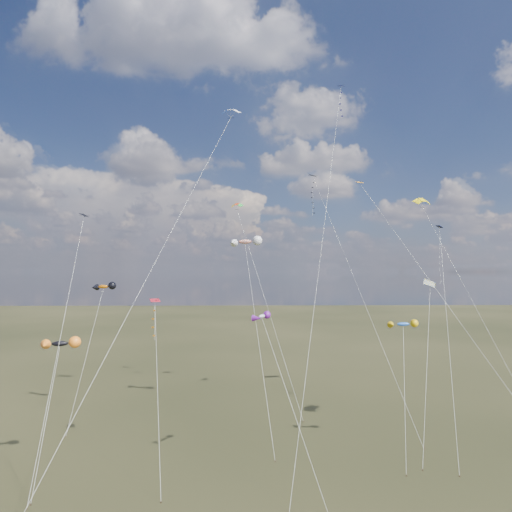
{
  "coord_description": "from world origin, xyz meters",
  "views": [
    {
      "loc": [
        -1.11,
        -34.17,
        17.18
      ],
      "look_at": [
        0.0,
        18.0,
        19.0
      ],
      "focal_mm": 32.0,
      "sensor_mm": 36.0,
      "label": 1
    }
  ],
  "objects": [
    {
      "name": "diamond_navy_right",
      "position": [
        21.73,
        18.92,
        18.42
      ],
      "size": [
        5.59,
        15.75,
        22.73
      ],
      "color": "#0E124C",
      "rests_on": "ground"
    },
    {
      "name": "diamond_red_low",
      "position": [
        -9.85,
        9.82,
        12.0
      ],
      "size": [
        3.18,
        10.51,
        14.57
      ],
      "color": "#AB1623",
      "rests_on": "ground"
    },
    {
      "name": "diamond_orange_center",
      "position": [
        17.96,
        18.48,
        19.5
      ],
      "size": [
        13.41,
        20.23,
        29.1
      ],
      "color": "orange",
      "rests_on": "ground"
    },
    {
      "name": "novelty_white_purple",
      "position": [
        0.33,
        6.52,
        13.14
      ],
      "size": [
        5.32,
        9.52,
        13.6
      ],
      "color": "silver",
      "rests_on": "ground"
    },
    {
      "name": "diamond_black_mid",
      "position": [
        -17.82,
        9.67,
        16.25
      ],
      "size": [
        1.7,
        14.68,
        23.34
      ],
      "color": "black",
      "rests_on": "ground"
    },
    {
      "name": "diamond_navy_tall",
      "position": [
        10.26,
        21.33,
        35.51
      ],
      "size": [
        9.8,
        25.72,
        41.48
      ],
      "color": "#080949",
      "rests_on": "ground"
    },
    {
      "name": "novelty_orange_black",
      "position": [
        -19.03,
        23.3,
        15.28
      ],
      "size": [
        3.02,
        10.17,
        15.92
      ],
      "color": "#C46109",
      "rests_on": "ground"
    },
    {
      "name": "parafoil_striped",
      "position": [
        19.06,
        15.49,
        16.18
      ],
      "size": [
        6.24,
        11.61,
        16.91
      ],
      "color": "yellow",
      "rests_on": "ground"
    },
    {
      "name": "parafoil_blue_white",
      "position": [
        -3.2,
        22.9,
        37.53
      ],
      "size": [
        13.81,
        31.41,
        38.41
      ],
      "color": "blue",
      "rests_on": "ground"
    },
    {
      "name": "novelty_blue_yellow",
      "position": [
        14.4,
        10.71,
        11.97
      ],
      "size": [
        3.35,
        6.8,
        12.46
      ],
      "color": "blue",
      "rests_on": "ground"
    },
    {
      "name": "novelty_redwhite_stripe",
      "position": [
        -1.27,
        23.81,
        20.99
      ],
      "size": [
        4.7,
        17.28,
        21.74
      ],
      "color": "red",
      "rests_on": "ground"
    },
    {
      "name": "ground",
      "position": [
        0.0,
        0.0,
        0.0
      ],
      "size": [
        400.0,
        400.0,
        0.0
      ],
      "primitive_type": "plane",
      "color": "black",
      "rests_on": "ground"
    },
    {
      "name": "parafoil_tricolor",
      "position": [
        -2.48,
        34.97,
        27.21
      ],
      "size": [
        9.1,
        17.57,
        28.02
      ],
      "color": "#FFB90D",
      "rests_on": "ground"
    },
    {
      "name": "diamond_black_high",
      "position": [
        8.71,
        28.09,
        26.4
      ],
      "size": [
        8.59,
        19.83,
        30.91
      ],
      "color": "black",
      "rests_on": "ground"
    },
    {
      "name": "novelty_black_orange",
      "position": [
        -17.72,
        7.0,
        10.77
      ],
      "size": [
        2.99,
        7.67,
        11.38
      ],
      "color": "black",
      "rests_on": "ground"
    },
    {
      "name": "parafoil_yellow",
      "position": [
        23.05,
        27.35,
        26.93
      ],
      "size": [
        6.89,
        18.12,
        27.72
      ],
      "color": "yellow",
      "rests_on": "ground"
    }
  ]
}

